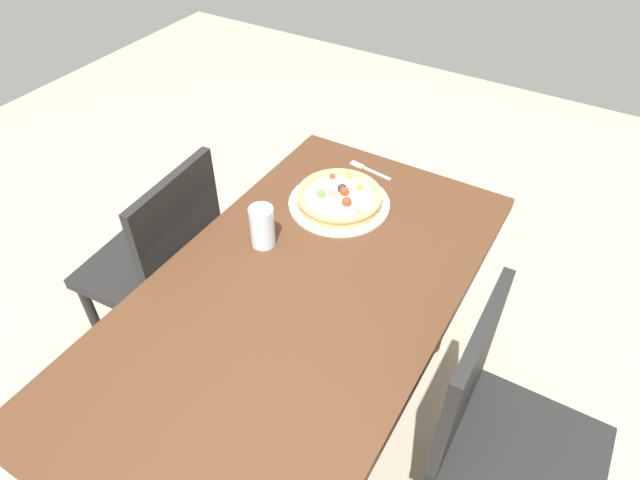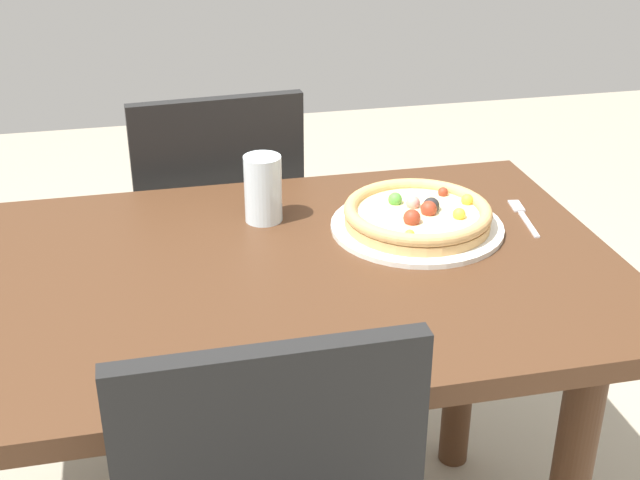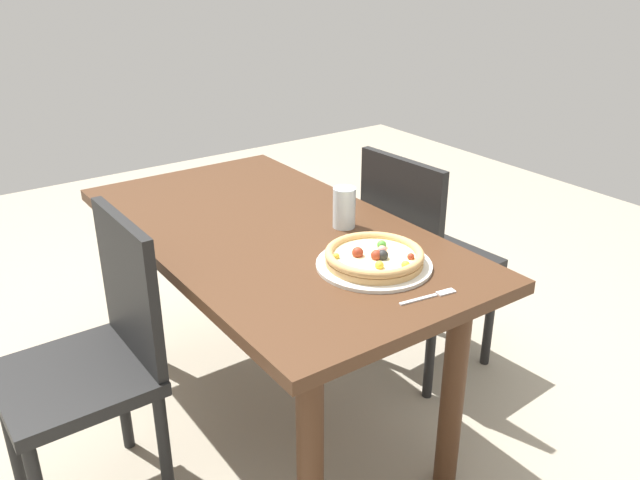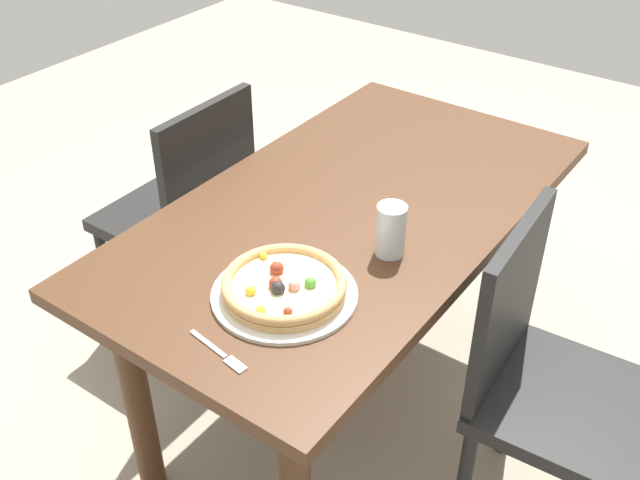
{
  "view_description": "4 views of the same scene",
  "coord_description": "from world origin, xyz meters",
  "px_view_note": "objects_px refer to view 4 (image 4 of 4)",
  "views": [
    {
      "loc": [
        -0.83,
        -0.56,
        1.82
      ],
      "look_at": [
        0.2,
        0.05,
        0.74
      ],
      "focal_mm": 30.87,
      "sensor_mm": 36.0,
      "label": 1
    },
    {
      "loc": [
        -0.09,
        -1.27,
        1.42
      ],
      "look_at": [
        0.2,
        0.05,
        0.74
      ],
      "focal_mm": 47.63,
      "sensor_mm": 36.0,
      "label": 2
    },
    {
      "loc": [
        1.65,
        -0.98,
        1.54
      ],
      "look_at": [
        0.2,
        0.05,
        0.74
      ],
      "focal_mm": 37.08,
      "sensor_mm": 36.0,
      "label": 3
    },
    {
      "loc": [
        1.38,
        0.9,
        1.77
      ],
      "look_at": [
        0.2,
        0.05,
        0.74
      ],
      "focal_mm": 41.9,
      "sensor_mm": 36.0,
      "label": 4
    }
  ],
  "objects_px": {
    "chair_near": "(186,212)",
    "plate": "(285,294)",
    "drinking_glass": "(391,230)",
    "fork": "(222,354)",
    "chair_far": "(546,381)",
    "pizza": "(284,285)",
    "dining_table": "(349,239)"
  },
  "relations": [
    {
      "from": "dining_table",
      "to": "chair_far",
      "type": "distance_m",
      "value": 0.62
    },
    {
      "from": "chair_near",
      "to": "drinking_glass",
      "type": "relative_size",
      "value": 6.82
    },
    {
      "from": "dining_table",
      "to": "plate",
      "type": "relative_size",
      "value": 4.38
    },
    {
      "from": "chair_far",
      "to": "fork",
      "type": "bearing_deg",
      "value": -45.79
    },
    {
      "from": "chair_near",
      "to": "drinking_glass",
      "type": "height_order",
      "value": "chair_near"
    },
    {
      "from": "dining_table",
      "to": "pizza",
      "type": "height_order",
      "value": "pizza"
    },
    {
      "from": "chair_near",
      "to": "chair_far",
      "type": "height_order",
      "value": "same"
    },
    {
      "from": "plate",
      "to": "drinking_glass",
      "type": "bearing_deg",
      "value": 159.52
    },
    {
      "from": "chair_far",
      "to": "pizza",
      "type": "height_order",
      "value": "chair_far"
    },
    {
      "from": "chair_near",
      "to": "plate",
      "type": "bearing_deg",
      "value": -118.68
    },
    {
      "from": "dining_table",
      "to": "pizza",
      "type": "bearing_deg",
      "value": 12.98
    },
    {
      "from": "dining_table",
      "to": "drinking_glass",
      "type": "bearing_deg",
      "value": 58.46
    },
    {
      "from": "chair_near",
      "to": "drinking_glass",
      "type": "distance_m",
      "value": 0.85
    },
    {
      "from": "pizza",
      "to": "fork",
      "type": "xyz_separation_m",
      "value": [
        0.22,
        0.01,
        -0.03
      ]
    },
    {
      "from": "chair_far",
      "to": "fork",
      "type": "height_order",
      "value": "chair_far"
    },
    {
      "from": "dining_table",
      "to": "chair_far",
      "type": "bearing_deg",
      "value": 84.63
    },
    {
      "from": "chair_near",
      "to": "fork",
      "type": "xyz_separation_m",
      "value": [
        0.59,
        0.7,
        0.24
      ]
    },
    {
      "from": "fork",
      "to": "drinking_glass",
      "type": "xyz_separation_m",
      "value": [
        -0.49,
        0.09,
        0.06
      ]
    },
    {
      "from": "chair_near",
      "to": "fork",
      "type": "relative_size",
      "value": 5.33
    },
    {
      "from": "chair_near",
      "to": "chair_far",
      "type": "xyz_separation_m",
      "value": [
        0.03,
        1.2,
        0.0
      ]
    },
    {
      "from": "chair_near",
      "to": "chair_far",
      "type": "bearing_deg",
      "value": -92.13
    },
    {
      "from": "plate",
      "to": "fork",
      "type": "xyz_separation_m",
      "value": [
        0.22,
        0.01,
        -0.0
      ]
    },
    {
      "from": "chair_near",
      "to": "chair_far",
      "type": "relative_size",
      "value": 1.0
    },
    {
      "from": "chair_far",
      "to": "drinking_glass",
      "type": "bearing_deg",
      "value": -85.22
    },
    {
      "from": "pizza",
      "to": "chair_near",
      "type": "bearing_deg",
      "value": -118.2
    },
    {
      "from": "chair_near",
      "to": "fork",
      "type": "bearing_deg",
      "value": -130.49
    },
    {
      "from": "chair_near",
      "to": "fork",
      "type": "height_order",
      "value": "chair_near"
    },
    {
      "from": "fork",
      "to": "chair_near",
      "type": "bearing_deg",
      "value": 148.64
    },
    {
      "from": "pizza",
      "to": "drinking_glass",
      "type": "distance_m",
      "value": 0.29
    },
    {
      "from": "chair_far",
      "to": "plate",
      "type": "distance_m",
      "value": 0.66
    },
    {
      "from": "plate",
      "to": "drinking_glass",
      "type": "relative_size",
      "value": 2.5
    },
    {
      "from": "drinking_glass",
      "to": "chair_far",
      "type": "bearing_deg",
      "value": 98.65
    }
  ]
}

